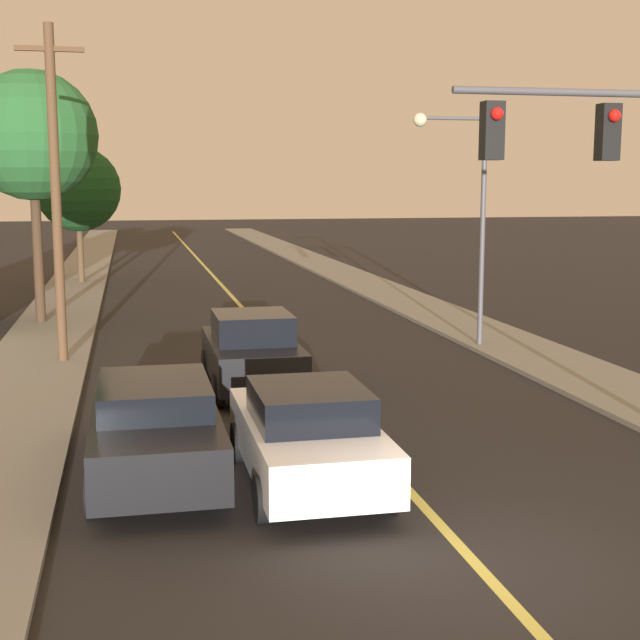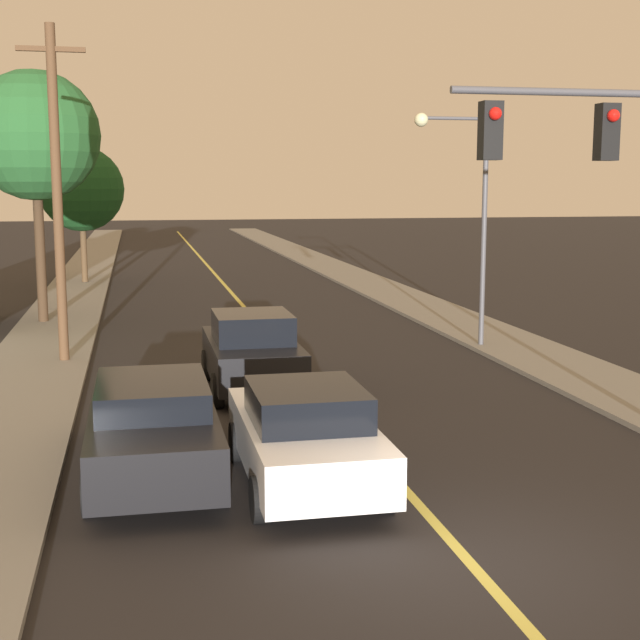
{
  "view_description": "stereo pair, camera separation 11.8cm",
  "coord_description": "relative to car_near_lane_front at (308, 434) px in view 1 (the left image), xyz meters",
  "views": [
    {
      "loc": [
        -3.89,
        -9.53,
        4.49
      ],
      "look_at": [
        0.0,
        8.74,
        1.6
      ],
      "focal_mm": 50.0,
      "sensor_mm": 36.0,
      "label": 1
    },
    {
      "loc": [
        -3.78,
        -9.55,
        4.49
      ],
      "look_at": [
        0.0,
        8.74,
        1.6
      ],
      "focal_mm": 50.0,
      "sensor_mm": 36.0,
      "label": 2
    }
  ],
  "objects": [
    {
      "name": "sidewalk_right",
      "position": [
        7.67,
        32.98,
        -0.73
      ],
      "size": [
        2.5,
        80.0,
        0.12
      ],
      "color": "gray",
      "rests_on": "ground"
    },
    {
      "name": "tree_left_far",
      "position": [
        -4.66,
        28.18,
        3.41
      ],
      "size": [
        3.71,
        3.71,
        5.94
      ],
      "color": "#4C3823",
      "rests_on": "ground"
    },
    {
      "name": "streetlamp_right",
      "position": [
        6.24,
        9.97,
        3.39
      ],
      "size": [
        2.06,
        0.36,
        6.18
      ],
      "color": "#47474C",
      "rests_on": "ground"
    },
    {
      "name": "traffic_signal_mast",
      "position": [
        5.38,
        0.72,
        3.63
      ],
      "size": [
        4.49,
        0.42,
        6.02
      ],
      "color": "#47474C",
      "rests_on": "ground"
    },
    {
      "name": "road_surface",
      "position": [
        1.41,
        32.98,
        -0.78
      ],
      "size": [
        10.04,
        80.0,
        0.01
      ],
      "color": "black",
      "rests_on": "ground"
    },
    {
      "name": "sidewalk_left",
      "position": [
        -4.86,
        32.98,
        -0.73
      ],
      "size": [
        2.5,
        80.0,
        0.12
      ],
      "color": "gray",
      "rests_on": "ground"
    },
    {
      "name": "car_near_lane_second",
      "position": [
        0.0,
        6.16,
        0.09
      ],
      "size": [
        1.95,
        4.11,
        1.75
      ],
      "color": "black",
      "rests_on": "ground"
    },
    {
      "name": "car_outer_lane_front",
      "position": [
        -2.21,
        0.93,
        0.03
      ],
      "size": [
        1.98,
        5.13,
        1.55
      ],
      "color": "black",
      "rests_on": "ground"
    },
    {
      "name": "car_near_lane_front",
      "position": [
        0.0,
        0.0,
        0.0
      ],
      "size": [
        1.95,
        4.34,
        1.55
      ],
      "color": "white",
      "rests_on": "ground"
    },
    {
      "name": "utility_pole_left",
      "position": [
        -4.21,
        10.05,
        3.54
      ],
      "size": [
        1.6,
        0.24,
        8.09
      ],
      "color": "#513823",
      "rests_on": "ground"
    },
    {
      "name": "tree_left_near",
      "position": [
        -5.34,
        16.66,
        5.12
      ],
      "size": [
        4.0,
        4.0,
        7.81
      ],
      "color": "#3D2B1C",
      "rests_on": "ground"
    },
    {
      "name": "ground_plane",
      "position": [
        1.41,
        -3.02,
        -0.79
      ],
      "size": [
        200.0,
        200.0,
        0.0
      ],
      "primitive_type": "plane",
      "color": "black"
    }
  ]
}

